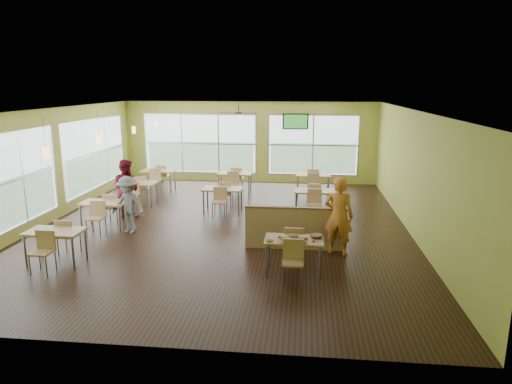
{
  "coord_description": "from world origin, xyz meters",
  "views": [
    {
      "loc": [
        2.17,
        -11.93,
        3.85
      ],
      "look_at": [
        0.95,
        -0.57,
        1.15
      ],
      "focal_mm": 32.0,
      "sensor_mm": 36.0,
      "label": 1
    }
  ],
  "objects_px": {
    "food_basket": "(316,236)",
    "main_table": "(294,244)",
    "half_wall_divider": "(295,228)",
    "man_plaid": "(339,216)"
  },
  "relations": [
    {
      "from": "half_wall_divider",
      "to": "man_plaid",
      "type": "distance_m",
      "value": 1.09
    },
    {
      "from": "main_table",
      "to": "food_basket",
      "type": "distance_m",
      "value": 0.5
    },
    {
      "from": "man_plaid",
      "to": "food_basket",
      "type": "bearing_deg",
      "value": 79.23
    },
    {
      "from": "man_plaid",
      "to": "food_basket",
      "type": "relative_size",
      "value": 6.78
    },
    {
      "from": "food_basket",
      "to": "main_table",
      "type": "bearing_deg",
      "value": -163.48
    },
    {
      "from": "main_table",
      "to": "half_wall_divider",
      "type": "xyz_separation_m",
      "value": [
        0.0,
        1.45,
        -0.11
      ]
    },
    {
      "from": "main_table",
      "to": "man_plaid",
      "type": "bearing_deg",
      "value": 50.93
    },
    {
      "from": "half_wall_divider",
      "to": "food_basket",
      "type": "relative_size",
      "value": 8.87
    },
    {
      "from": "main_table",
      "to": "half_wall_divider",
      "type": "distance_m",
      "value": 1.45
    },
    {
      "from": "man_plaid",
      "to": "main_table",
      "type": "bearing_deg",
      "value": 66.21
    }
  ]
}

